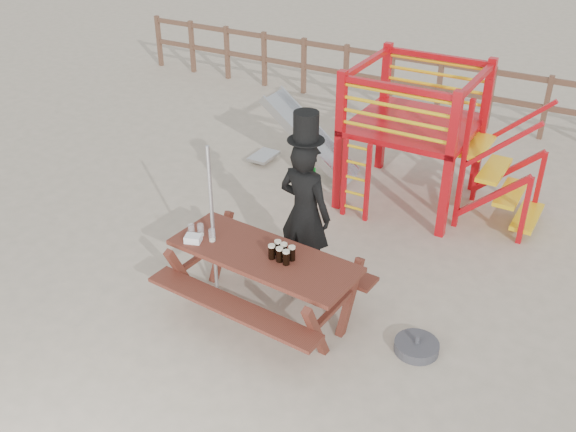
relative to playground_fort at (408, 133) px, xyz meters
name	(u,v)px	position (x,y,z in m)	size (l,w,h in m)	color
ground	(275,324)	(-0.12, -3.58, -1.07)	(60.00, 60.00, 0.00)	#C0AD95
back_fence	(465,87)	(-0.12, 3.42, -0.34)	(15.09, 0.09, 1.20)	brown
playground_fort	(408,133)	(0.00, 0.00, 0.00)	(4.71, 1.84, 2.10)	red
picnic_table	(264,276)	(-0.32, -3.48, -0.55)	(2.25, 1.63, 0.83)	maroon
man_with_hat	(305,210)	(-0.27, -2.64, -0.08)	(0.73, 0.51, 2.22)	black
metal_pole	(213,226)	(-0.99, -3.49, -0.08)	(0.04, 0.04, 1.98)	#B2B2B7
parasol_base	(417,347)	(1.43, -3.20, -1.02)	(0.48, 0.48, 0.20)	#3D3D43
paper_bag	(193,239)	(-1.14, -3.67, -0.20)	(0.18, 0.14, 0.08)	white
stout_pints	(282,252)	(-0.09, -3.47, -0.15)	(0.28, 0.20, 0.17)	black
empty_glasses	(201,232)	(-1.11, -3.55, -0.17)	(0.34, 0.14, 0.15)	silver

